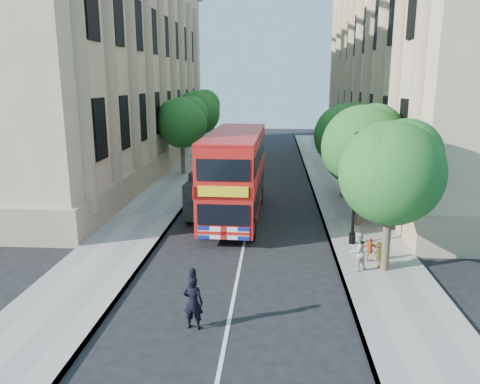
% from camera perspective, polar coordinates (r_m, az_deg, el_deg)
% --- Properties ---
extents(ground, '(120.00, 120.00, 0.00)m').
position_cam_1_polar(ground, '(16.65, -0.88, -13.20)').
color(ground, black).
rests_on(ground, ground).
extents(pavement_right, '(3.50, 80.00, 0.12)m').
position_cam_1_polar(pavement_right, '(26.27, 13.74, -3.33)').
color(pavement_right, gray).
rests_on(pavement_right, ground).
extents(pavement_left, '(3.50, 80.00, 0.12)m').
position_cam_1_polar(pavement_left, '(26.86, -11.26, -2.83)').
color(pavement_left, gray).
rests_on(pavement_left, ground).
extents(building_right, '(12.00, 38.00, 18.00)m').
position_cam_1_polar(building_right, '(40.80, 22.80, 14.59)').
color(building_right, tan).
rests_on(building_right, ground).
extents(building_left, '(12.00, 38.00, 18.00)m').
position_cam_1_polar(building_left, '(41.70, -17.67, 14.94)').
color(building_left, tan).
rests_on(building_left, ground).
extents(tree_right_near, '(4.00, 4.00, 6.08)m').
position_cam_1_polar(tree_right_near, '(18.69, 18.12, 2.86)').
color(tree_right_near, '#473828').
rests_on(tree_right_near, ground).
extents(tree_right_mid, '(4.20, 4.20, 6.37)m').
position_cam_1_polar(tree_right_mid, '(24.46, 14.88, 5.90)').
color(tree_right_mid, '#473828').
rests_on(tree_right_mid, ground).
extents(tree_right_far, '(4.00, 4.00, 6.15)m').
position_cam_1_polar(tree_right_far, '(30.35, 12.84, 7.15)').
color(tree_right_far, '#473828').
rests_on(tree_right_far, ground).
extents(tree_left_far, '(4.00, 4.00, 6.30)m').
position_cam_1_polar(tree_left_far, '(37.69, -7.02, 8.74)').
color(tree_left_far, '#473828').
rests_on(tree_left_far, ground).
extents(tree_left_back, '(4.20, 4.20, 6.65)m').
position_cam_1_polar(tree_left_back, '(45.53, -5.06, 9.91)').
color(tree_left_back, '#473828').
rests_on(tree_left_back, ground).
extents(lamp_post, '(0.32, 0.32, 5.16)m').
position_cam_1_polar(lamp_post, '(21.71, 13.82, -0.15)').
color(lamp_post, black).
rests_on(lamp_post, pavement_right).
extents(double_decker_bus, '(2.95, 10.22, 4.69)m').
position_cam_1_polar(double_decker_bus, '(25.46, -0.57, 2.40)').
color(double_decker_bus, '#B10F0C').
rests_on(double_decker_bus, ground).
extents(box_van, '(2.07, 4.59, 2.57)m').
position_cam_1_polar(box_van, '(26.23, -3.91, -0.28)').
color(box_van, black).
rests_on(box_van, ground).
extents(police_constable, '(0.68, 0.49, 1.72)m').
position_cam_1_polar(police_constable, '(14.73, -5.73, -13.26)').
color(police_constable, black).
rests_on(police_constable, ground).
extents(woman_pedestrian, '(0.97, 0.94, 1.57)m').
position_cam_1_polar(woman_pedestrian, '(19.13, 14.14, -7.03)').
color(woman_pedestrian, beige).
rests_on(woman_pedestrian, pavement_right).
extents(child_a, '(0.61, 0.30, 1.01)m').
position_cam_1_polar(child_a, '(20.28, 15.56, -6.78)').
color(child_a, '#D15A25').
rests_on(child_a, pavement_right).
extents(child_b, '(0.71, 0.47, 1.03)m').
position_cam_1_polar(child_b, '(19.85, 16.58, -7.26)').
color(child_b, '#F8C454').
rests_on(child_b, pavement_right).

